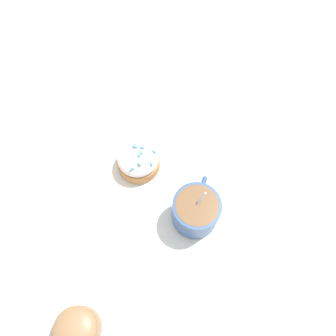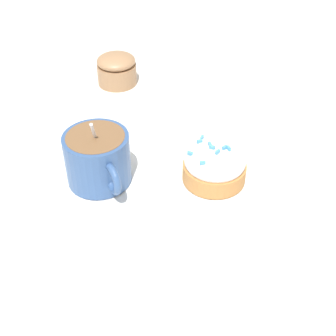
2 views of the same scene
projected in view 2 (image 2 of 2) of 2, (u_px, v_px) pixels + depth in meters
name	position (u px, v px, depth m)	size (l,w,h in m)	color
ground_plane	(157.00, 183.00, 0.62)	(3.00, 3.00, 0.00)	silver
paper_napkin	(157.00, 182.00, 0.62)	(0.37, 0.38, 0.00)	white
coffee_cup	(98.00, 157.00, 0.59)	(0.08, 0.10, 0.10)	#335184
frosted_pastry	(215.00, 164.00, 0.60)	(0.08, 0.08, 0.06)	#B2753D
sugar_bowl	(117.00, 69.00, 0.81)	(0.07, 0.07, 0.05)	#99704C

